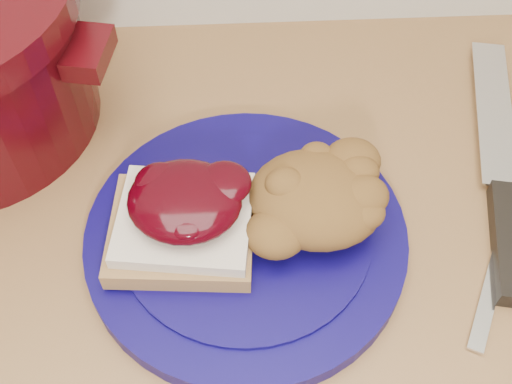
{
  "coord_description": "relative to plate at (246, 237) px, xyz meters",
  "views": [
    {
      "loc": [
        0.03,
        1.18,
        1.4
      ],
      "look_at": [
        0.05,
        1.51,
        0.95
      ],
      "focal_mm": 45.0,
      "sensor_mm": 36.0,
      "label": 1
    }
  ],
  "objects": [
    {
      "name": "plate",
      "position": [
        0.0,
        0.0,
        0.0
      ],
      "size": [
        0.34,
        0.34,
        0.02
      ],
      "primitive_type": "cylinder",
      "rotation": [
        0.0,
        0.0,
        -0.18
      ],
      "color": "#0B0547",
      "rests_on": "wood_countertop"
    },
    {
      "name": "sandwich",
      "position": [
        -0.05,
        -0.0,
        0.04
      ],
      "size": [
        0.13,
        0.12,
        0.06
      ],
      "rotation": [
        0.0,
        0.0,
        -0.18
      ],
      "color": "olive",
      "rests_on": "plate"
    },
    {
      "name": "stuffing_mound",
      "position": [
        0.06,
        0.01,
        0.04
      ],
      "size": [
        0.13,
        0.12,
        0.06
      ],
      "primitive_type": "ellipsoid",
      "rotation": [
        0.0,
        0.0,
        -0.18
      ],
      "color": "brown",
      "rests_on": "plate"
    },
    {
      "name": "chef_knife",
      "position": [
        0.24,
        0.03,
        -0.0
      ],
      "size": [
        0.09,
        0.33,
        0.02
      ],
      "rotation": [
        0.0,
        0.0,
        1.37
      ],
      "color": "black",
      "rests_on": "wood_countertop"
    },
    {
      "name": "butter_knife",
      "position": [
        0.22,
        -0.04,
        -0.01
      ],
      "size": [
        0.09,
        0.17,
        0.0
      ],
      "primitive_type": "cube",
      "rotation": [
        0.0,
        0.0,
        1.1
      ],
      "color": "silver",
      "rests_on": "wood_countertop"
    }
  ]
}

